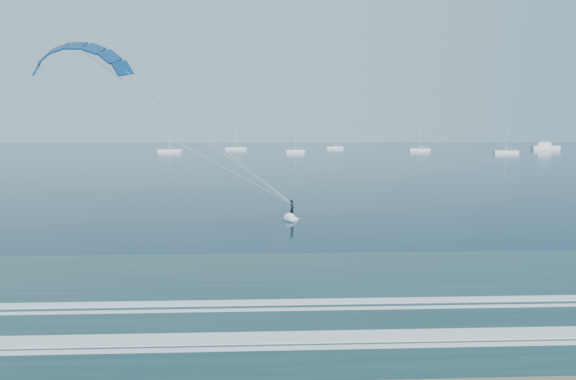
{
  "coord_description": "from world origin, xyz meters",
  "views": [
    {
      "loc": [
        -1.71,
        -12.66,
        7.5
      ],
      "look_at": [
        0.01,
        26.15,
        3.26
      ],
      "focal_mm": 32.0,
      "sensor_mm": 36.0,
      "label": 1
    }
  ],
  "objects_px": {
    "sailboat_1": "(169,151)",
    "sailboat_3": "(295,151)",
    "sailboat_4": "(335,148)",
    "kitesurfer_rig": "(192,131)",
    "sailboat_2": "(236,148)",
    "motor_yacht": "(545,147)",
    "sailboat_6": "(506,152)",
    "sailboat_5": "(419,150)"
  },
  "relations": [
    {
      "from": "sailboat_3",
      "to": "sailboat_4",
      "type": "distance_m",
      "value": 59.03
    },
    {
      "from": "sailboat_3",
      "to": "kitesurfer_rig",
      "type": "bearing_deg",
      "value": -96.19
    },
    {
      "from": "sailboat_2",
      "to": "sailboat_5",
      "type": "bearing_deg",
      "value": -17.76
    },
    {
      "from": "sailboat_1",
      "to": "sailboat_4",
      "type": "xyz_separation_m",
      "value": [
        75.05,
        47.07,
        -0.01
      ]
    },
    {
      "from": "sailboat_4",
      "to": "sailboat_5",
      "type": "bearing_deg",
      "value": -49.96
    },
    {
      "from": "sailboat_1",
      "to": "sailboat_5",
      "type": "distance_m",
      "value": 107.67
    },
    {
      "from": "kitesurfer_rig",
      "to": "sailboat_6",
      "type": "height_order",
      "value": "kitesurfer_rig"
    },
    {
      "from": "kitesurfer_rig",
      "to": "sailboat_2",
      "type": "bearing_deg",
      "value": 92.31
    },
    {
      "from": "sailboat_3",
      "to": "sailboat_6",
      "type": "relative_size",
      "value": 0.79
    },
    {
      "from": "sailboat_3",
      "to": "sailboat_4",
      "type": "xyz_separation_m",
      "value": [
        23.35,
        54.21,
        0.01
      ]
    },
    {
      "from": "sailboat_1",
      "to": "sailboat_3",
      "type": "bearing_deg",
      "value": -7.87
    },
    {
      "from": "sailboat_2",
      "to": "sailboat_5",
      "type": "relative_size",
      "value": 1.08
    },
    {
      "from": "motor_yacht",
      "to": "sailboat_4",
      "type": "relative_size",
      "value": 1.16
    },
    {
      "from": "sailboat_1",
      "to": "sailboat_3",
      "type": "relative_size",
      "value": 1.25
    },
    {
      "from": "kitesurfer_rig",
      "to": "sailboat_2",
      "type": "xyz_separation_m",
      "value": [
        -8.38,
        207.41,
        -7.06
      ]
    },
    {
      "from": "kitesurfer_rig",
      "to": "sailboat_1",
      "type": "distance_m",
      "value": 175.89
    },
    {
      "from": "motor_yacht",
      "to": "sailboat_6",
      "type": "distance_m",
      "value": 63.95
    },
    {
      "from": "sailboat_6",
      "to": "sailboat_2",
      "type": "bearing_deg",
      "value": 153.74
    },
    {
      "from": "sailboat_3",
      "to": "sailboat_6",
      "type": "height_order",
      "value": "sailboat_6"
    },
    {
      "from": "sailboat_5",
      "to": "sailboat_6",
      "type": "bearing_deg",
      "value": -46.15
    },
    {
      "from": "sailboat_1",
      "to": "sailboat_2",
      "type": "distance_m",
      "value": 43.18
    },
    {
      "from": "sailboat_3",
      "to": "sailboat_4",
      "type": "relative_size",
      "value": 0.89
    },
    {
      "from": "sailboat_1",
      "to": "sailboat_4",
      "type": "distance_m",
      "value": 88.59
    },
    {
      "from": "sailboat_4",
      "to": "sailboat_2",
      "type": "bearing_deg",
      "value": -166.26
    },
    {
      "from": "kitesurfer_rig",
      "to": "sailboat_5",
      "type": "bearing_deg",
      "value": 67.9
    },
    {
      "from": "sailboat_3",
      "to": "sailboat_5",
      "type": "distance_m",
      "value": 57.82
    },
    {
      "from": "sailboat_2",
      "to": "sailboat_1",
      "type": "bearing_deg",
      "value": -126.01
    },
    {
      "from": "sailboat_3",
      "to": "sailboat_4",
      "type": "bearing_deg",
      "value": 66.69
    },
    {
      "from": "motor_yacht",
      "to": "sailboat_1",
      "type": "height_order",
      "value": "sailboat_1"
    },
    {
      "from": "sailboat_2",
      "to": "kitesurfer_rig",
      "type": "bearing_deg",
      "value": -87.69
    },
    {
      "from": "motor_yacht",
      "to": "sailboat_3",
      "type": "distance_m",
      "value": 129.09
    },
    {
      "from": "motor_yacht",
      "to": "sailboat_6",
      "type": "bearing_deg",
      "value": -131.3
    },
    {
      "from": "sailboat_2",
      "to": "sailboat_3",
      "type": "xyz_separation_m",
      "value": [
        26.31,
        -42.07,
        -0.02
      ]
    },
    {
      "from": "motor_yacht",
      "to": "sailboat_5",
      "type": "height_order",
      "value": "sailboat_5"
    },
    {
      "from": "kitesurfer_rig",
      "to": "sailboat_5",
      "type": "relative_size",
      "value": 1.8
    },
    {
      "from": "motor_yacht",
      "to": "sailboat_6",
      "type": "height_order",
      "value": "sailboat_6"
    },
    {
      "from": "sailboat_1",
      "to": "sailboat_2",
      "type": "xyz_separation_m",
      "value": [
        25.39,
        34.93,
        0.0
      ]
    },
    {
      "from": "motor_yacht",
      "to": "sailboat_4",
      "type": "distance_m",
      "value": 101.81
    },
    {
      "from": "sailboat_5",
      "to": "kitesurfer_rig",
      "type": "bearing_deg",
      "value": -112.1
    },
    {
      "from": "sailboat_4",
      "to": "kitesurfer_rig",
      "type": "bearing_deg",
      "value": -100.65
    },
    {
      "from": "motor_yacht",
      "to": "sailboat_2",
      "type": "xyz_separation_m",
      "value": [
        -150.0,
        5.12,
        -0.74
      ]
    },
    {
      "from": "motor_yacht",
      "to": "sailboat_6",
      "type": "relative_size",
      "value": 1.03
    }
  ]
}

